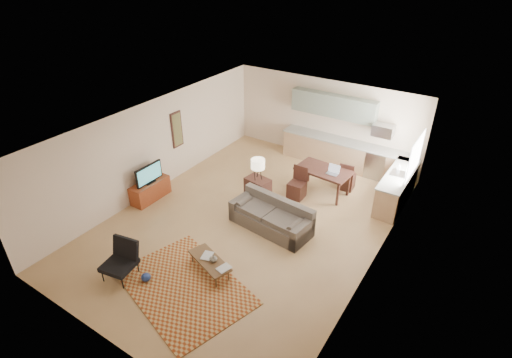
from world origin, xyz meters
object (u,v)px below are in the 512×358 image
Objects in this scene: tv_credenza at (150,190)px; console_table at (258,191)px; coffee_table at (210,266)px; armchair at (118,262)px; sofa at (271,216)px; dining_table at (323,181)px.

console_table is at bearing 28.82° from tv_credenza.
armchair is at bearing -122.77° from coffee_table.
coffee_table is 1.45× the size of console_table.
sofa is 3.78m from armchair.
dining_table is (3.99, 2.97, 0.11)m from tv_credenza.
sofa is 2.32m from dining_table.
armchair is at bearing -112.82° from sofa.
sofa is 1.87× the size of tv_credenza.
console_table is at bearing 121.19° from coffee_table.
tv_credenza is (-3.31, 1.42, 0.10)m from coffee_table.
armchair is at bearing -93.92° from console_table.
coffee_table is 3.60m from tv_credenza.
armchair is at bearing -106.98° from dining_table.
armchair is at bearing -56.01° from tv_credenza.
tv_credenza is at bearing 176.12° from coffee_table.
coffee_table is 1.97m from armchair.
console_table is at bearing 144.84° from sofa.
sofa is at bearing 10.63° from tv_credenza.
console_table is (2.70, 1.49, 0.12)m from tv_credenza.
tv_credenza is 3.08m from console_table.
console_table is (-0.61, 2.91, 0.22)m from coffee_table.
dining_table is at bearing 58.20° from armchair.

